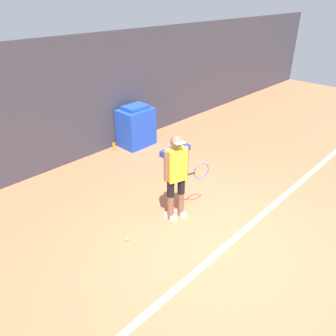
% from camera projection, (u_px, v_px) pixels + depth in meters
% --- Properties ---
extents(ground_plane, '(24.00, 24.00, 0.00)m').
position_uv_depth(ground_plane, '(213.00, 242.00, 5.62)').
color(ground_plane, '#B76642').
extents(back_wall, '(24.00, 0.10, 2.96)m').
position_uv_depth(back_wall, '(64.00, 104.00, 7.59)').
color(back_wall, '#383842').
rests_on(back_wall, ground_plane).
extents(court_baseline, '(21.60, 0.10, 0.01)m').
position_uv_depth(court_baseline, '(223.00, 248.00, 5.48)').
color(court_baseline, white).
rests_on(court_baseline, ground_plane).
extents(tennis_player, '(0.90, 0.39, 1.67)m').
position_uv_depth(tennis_player, '(177.00, 174.00, 5.82)').
color(tennis_player, brown).
rests_on(tennis_player, ground_plane).
extents(tennis_ball, '(0.07, 0.07, 0.07)m').
position_uv_depth(tennis_ball, '(127.00, 239.00, 5.65)').
color(tennis_ball, '#D1E533').
rests_on(tennis_ball, ground_plane).
extents(covered_chair, '(0.91, 0.67, 1.13)m').
position_uv_depth(covered_chair, '(136.00, 126.00, 8.92)').
color(covered_chair, blue).
rests_on(covered_chair, ground_plane).
extents(equipment_bag, '(0.88, 0.32, 0.16)m').
position_uv_depth(equipment_bag, '(175.00, 151.00, 8.65)').
color(equipment_bag, '#1E3D99').
rests_on(equipment_bag, ground_plane).
extents(water_bottle, '(0.08, 0.08, 0.27)m').
position_uv_depth(water_bottle, '(114.00, 147.00, 8.76)').
color(water_bottle, orange).
rests_on(water_bottle, ground_plane).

